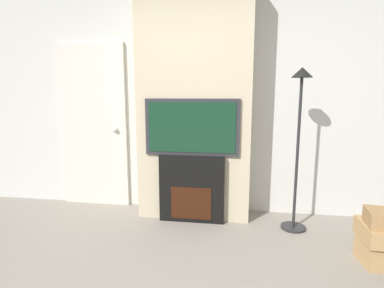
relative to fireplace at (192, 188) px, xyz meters
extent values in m
cube|color=silver|center=(0.00, 0.42, 0.97)|extent=(6.00, 0.06, 2.70)
cube|color=beige|center=(0.00, 0.19, 0.97)|extent=(1.28, 0.39, 2.70)
cube|color=black|center=(0.00, 0.00, 0.00)|extent=(0.73, 0.14, 0.77)
cube|color=#33160A|center=(0.00, -0.07, -0.15)|extent=(0.45, 0.01, 0.37)
cube|color=#2D2D33|center=(0.00, 0.00, 0.70)|extent=(1.04, 0.06, 0.62)
cube|color=#143823|center=(0.00, -0.03, 0.70)|extent=(0.95, 0.01, 0.55)
cylinder|color=#262628|center=(1.11, -0.05, -0.37)|extent=(0.26, 0.26, 0.03)
cylinder|color=#262628|center=(1.11, -0.05, 0.43)|extent=(0.03, 0.03, 1.57)
cone|color=black|center=(1.11, -0.05, 1.27)|extent=(0.21, 0.21, 0.10)
cube|color=silver|center=(-1.33, 0.36, 0.65)|extent=(0.87, 0.04, 2.06)
sphere|color=silver|center=(-1.02, 0.32, 0.61)|extent=(0.06, 0.06, 0.06)
camera|label=1|loc=(0.48, -3.22, 1.06)|focal=28.00mm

